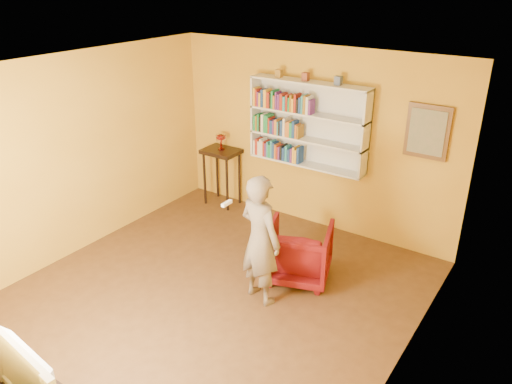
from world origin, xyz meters
TOP-DOWN VIEW (x-y plane):
  - room_shell at (0.00, 0.00)m, footprint 5.30×5.80m
  - bookshelf at (0.00, 2.41)m, footprint 1.80×0.29m
  - books_row_lower at (-0.47, 2.30)m, footprint 0.80×0.19m
  - books_row_middle at (-0.48, 2.30)m, footprint 0.78×0.19m
  - books_row_upper at (-0.38, 2.30)m, footprint 0.95×0.19m
  - ornament_left at (-0.49, 2.35)m, footprint 0.08×0.08m
  - ornament_centre at (-0.06, 2.35)m, footprint 0.08×0.08m
  - ornament_right at (0.43, 2.35)m, footprint 0.09×0.09m
  - framed_painting at (1.65, 2.46)m, footprint 0.55×0.05m
  - console_table at (-1.50, 2.25)m, footprint 0.58×0.45m
  - ruby_lustre at (-1.50, 2.25)m, footprint 0.16×0.16m
  - armchair at (0.65, 1.03)m, footprint 1.00×1.02m
  - person at (0.49, 0.39)m, footprint 0.65×0.51m
  - game_remote at (0.26, 0.09)m, footprint 0.04×0.15m
  - television at (0.13, -2.25)m, footprint 1.12×0.27m

SIDE VIEW (x-z plane):
  - armchair at x=0.65m, z-range 0.00..0.73m
  - television at x=0.13m, z-range 0.45..1.09m
  - console_table at x=-1.50m, z-range 0.31..1.27m
  - person at x=0.49m, z-range 0.00..1.59m
  - room_shell at x=0.00m, z-range -0.42..2.46m
  - books_row_lower at x=-0.47m, z-range 0.99..1.26m
  - ruby_lustre at x=-1.50m, z-range 1.01..1.27m
  - game_remote at x=0.26m, z-range 1.30..1.33m
  - books_row_middle at x=-0.48m, z-range 1.38..1.65m
  - bookshelf at x=0.00m, z-range 0.98..2.21m
  - framed_painting at x=1.65m, z-range 1.40..2.10m
  - books_row_upper at x=-0.38m, z-range 1.76..2.03m
  - ornament_left at x=-0.49m, z-range 2.21..2.33m
  - ornament_centre at x=-0.06m, z-range 2.21..2.33m
  - ornament_right at x=0.43m, z-range 2.21..2.33m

